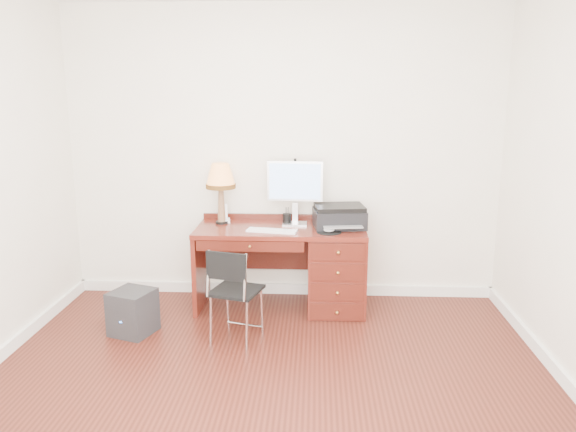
# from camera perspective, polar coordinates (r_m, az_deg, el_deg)

# --- Properties ---
(ground) EXTENTS (4.00, 4.00, 0.00)m
(ground) POSITION_cam_1_polar(r_m,az_deg,el_deg) (3.96, -2.05, -16.78)
(ground) COLOR #37130C
(ground) RESTS_ON ground
(room_shell) EXTENTS (4.00, 4.00, 4.00)m
(room_shell) POSITION_cam_1_polar(r_m,az_deg,el_deg) (4.49, -1.35, -12.25)
(room_shell) COLOR white
(room_shell) RESTS_ON ground
(desk) EXTENTS (1.50, 0.67, 0.75)m
(desk) POSITION_cam_1_polar(r_m,az_deg,el_deg) (5.07, 2.93, -4.88)
(desk) COLOR maroon
(desk) RESTS_ON ground
(monitor) EXTENTS (0.50, 0.17, 0.57)m
(monitor) POSITION_cam_1_polar(r_m,az_deg,el_deg) (5.03, 0.70, 3.20)
(monitor) COLOR silver
(monitor) RESTS_ON desk
(keyboard) EXTENTS (0.45, 0.20, 0.02)m
(keyboard) POSITION_cam_1_polar(r_m,az_deg,el_deg) (4.83, -1.64, -1.51)
(keyboard) COLOR white
(keyboard) RESTS_ON desk
(mouse_pad) EXTENTS (0.21, 0.21, 0.04)m
(mouse_pad) POSITION_cam_1_polar(r_m,az_deg,el_deg) (4.81, 4.19, -1.55)
(mouse_pad) COLOR black
(mouse_pad) RESTS_ON desk
(printer) EXTENTS (0.48, 0.40, 0.20)m
(printer) POSITION_cam_1_polar(r_m,az_deg,el_deg) (4.99, 5.24, -0.03)
(printer) COLOR black
(printer) RESTS_ON desk
(leg_lamp) EXTENTS (0.27, 0.27, 0.55)m
(leg_lamp) POSITION_cam_1_polar(r_m,az_deg,el_deg) (5.08, -6.86, 3.69)
(leg_lamp) COLOR black
(leg_lamp) RESTS_ON desk
(phone) EXTENTS (0.10, 0.10, 0.17)m
(phone) POSITION_cam_1_polar(r_m,az_deg,el_deg) (5.18, -6.39, -0.11)
(phone) COLOR white
(phone) RESTS_ON desk
(pen_cup) EXTENTS (0.08, 0.08, 0.10)m
(pen_cup) POSITION_cam_1_polar(r_m,az_deg,el_deg) (5.08, -0.11, -0.30)
(pen_cup) COLOR black
(pen_cup) RESTS_ON desk
(chair) EXTENTS (0.45, 0.45, 0.76)m
(chair) POSITION_cam_1_polar(r_m,az_deg,el_deg) (4.39, -5.41, -7.09)
(chair) COLOR black
(chair) RESTS_ON ground
(equipment_box) EXTENTS (0.39, 0.39, 0.36)m
(equipment_box) POSITION_cam_1_polar(r_m,az_deg,el_deg) (4.79, -15.48, -9.38)
(equipment_box) COLOR black
(equipment_box) RESTS_ON ground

